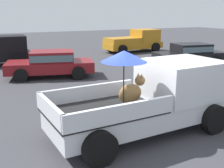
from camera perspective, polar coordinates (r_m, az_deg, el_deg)
ground_plane at (r=7.91m, az=5.81°, el=-9.76°), size 80.00×80.00×0.00m
pickup_truck_main at (r=7.83m, az=8.83°, el=-2.55°), size 5.12×2.41×2.32m
pickup_truck_red at (r=23.41m, az=4.76°, el=8.70°), size 4.89×2.36×1.80m
parked_sedan_near at (r=14.52m, az=-12.32°, el=4.29°), size 4.62×2.88×1.33m
parked_sedan_far at (r=18.09m, az=15.59°, el=6.07°), size 4.55×2.56×1.33m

